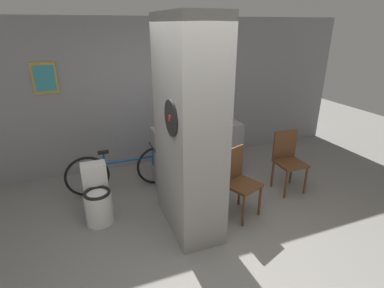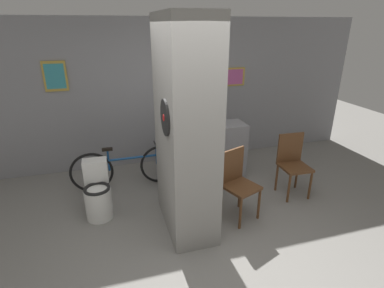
{
  "view_description": "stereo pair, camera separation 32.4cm",
  "coord_description": "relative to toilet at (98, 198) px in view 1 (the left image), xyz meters",
  "views": [
    {
      "loc": [
        -1.17,
        -2.57,
        2.47
      ],
      "look_at": [
        0.21,
        0.97,
        0.95
      ],
      "focal_mm": 28.0,
      "sensor_mm": 36.0,
      "label": 1
    },
    {
      "loc": [
        -0.86,
        -2.67,
        2.47
      ],
      "look_at": [
        0.21,
        0.97,
        0.95
      ],
      "focal_mm": 28.0,
      "sensor_mm": 36.0,
      "label": 2
    }
  ],
  "objects": [
    {
      "name": "ground_plane",
      "position": [
        1.1,
        -1.07,
        -0.33
      ],
      "size": [
        14.0,
        14.0,
        0.0
      ],
      "primitive_type": "plane",
      "color": "gray"
    },
    {
      "name": "pillar_center",
      "position": [
        1.11,
        -0.49,
        0.97
      ],
      "size": [
        0.58,
        1.14,
        2.6
      ],
      "color": "gray",
      "rests_on": "ground_plane"
    },
    {
      "name": "bicycle",
      "position": [
        0.45,
        0.68,
        0.02
      ],
      "size": [
        1.74,
        0.42,
        0.71
      ],
      "color": "black",
      "rests_on": "ground_plane"
    },
    {
      "name": "chair_by_doorway",
      "position": [
        2.87,
        -0.21,
        0.2
      ],
      "size": [
        0.43,
        0.43,
        0.95
      ],
      "rotation": [
        0.0,
        0.0,
        -0.04
      ],
      "color": "brown",
      "rests_on": "ground_plane"
    },
    {
      "name": "chair_near_pillar",
      "position": [
        1.81,
        -0.52,
        0.2
      ],
      "size": [
        0.53,
        0.53,
        0.95
      ],
      "rotation": [
        0.0,
        0.0,
        0.37
      ],
      "color": "brown",
      "rests_on": "ground_plane"
    },
    {
      "name": "counter_shelf",
      "position": [
        1.68,
        0.62,
        0.14
      ],
      "size": [
        1.48,
        0.44,
        0.95
      ],
      "color": "gray",
      "rests_on": "ground_plane"
    },
    {
      "name": "toilet",
      "position": [
        0.0,
        0.0,
        0.0
      ],
      "size": [
        0.36,
        0.52,
        0.76
      ],
      "color": "white",
      "rests_on": "ground_plane"
    },
    {
      "name": "bottle_tall",
      "position": [
        1.75,
        0.69,
        0.73
      ],
      "size": [
        0.07,
        0.07,
        0.31
      ],
      "color": "#267233",
      "rests_on": "counter_shelf"
    },
    {
      "name": "wall_back",
      "position": [
        1.1,
        1.56,
        0.98
      ],
      "size": [
        8.0,
        0.09,
        2.6
      ],
      "color": "gray",
      "rests_on": "ground_plane"
    }
  ]
}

